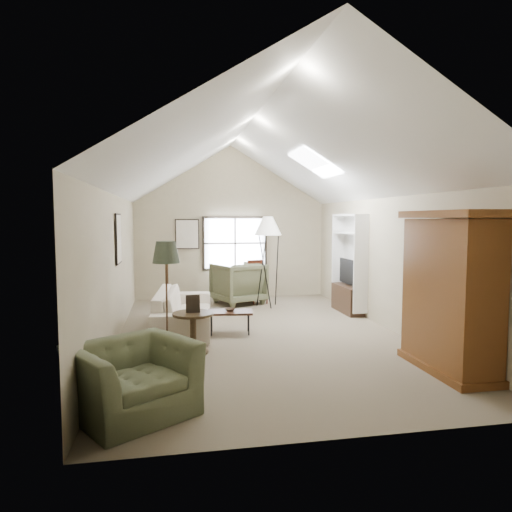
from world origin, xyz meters
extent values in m
cube|color=#716651|center=(0.00, 0.00, 0.00)|extent=(5.00, 8.00, 0.01)
cube|color=tan|center=(0.00, 4.00, 1.25)|extent=(5.00, 0.01, 2.50)
cube|color=tan|center=(0.00, -4.00, 1.25)|extent=(5.00, 0.01, 2.50)
cube|color=tan|center=(-2.50, 0.00, 1.25)|extent=(0.01, 8.00, 2.50)
cube|color=tan|center=(2.50, 0.00, 1.25)|extent=(0.01, 8.00, 2.50)
cube|color=black|center=(0.10, 3.96, 1.45)|extent=(1.72, 0.08, 1.42)
cube|color=black|center=(-2.47, 0.30, 1.75)|extent=(0.68, 0.04, 0.88)
cube|color=black|center=(-1.15, 3.97, 1.70)|extent=(0.62, 0.04, 0.78)
cube|color=brown|center=(2.18, -2.40, 1.10)|extent=(0.60, 1.50, 2.20)
cube|color=white|center=(2.34, 1.60, 1.15)|extent=(0.32, 1.30, 2.10)
cube|color=#382316|center=(2.32, 1.60, 0.30)|extent=(0.34, 1.18, 0.60)
cube|color=black|center=(2.32, 1.60, 0.92)|extent=(0.05, 0.90, 0.55)
imported|color=beige|center=(-1.35, 0.68, 0.37)|extent=(1.21, 2.63, 0.75)
imported|color=#586244|center=(-1.99, -3.07, 0.39)|extent=(1.57, 1.53, 0.78)
imported|color=#5D6446|center=(0.06, 3.10, 0.51)|extent=(1.42, 1.44, 1.01)
cube|color=#3D2219|center=(-0.53, 0.18, 0.21)|extent=(0.86, 0.55, 0.42)
imported|color=#382117|center=(-0.53, 0.18, 0.44)|extent=(0.22, 0.22, 0.05)
cylinder|color=#362716|center=(-1.25, -0.92, 0.32)|extent=(0.69, 0.69, 0.64)
cube|color=maroon|center=(0.55, 3.09, 0.53)|extent=(0.48, 0.48, 1.06)
camera|label=1|loc=(-1.57, -7.97, 2.10)|focal=32.00mm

